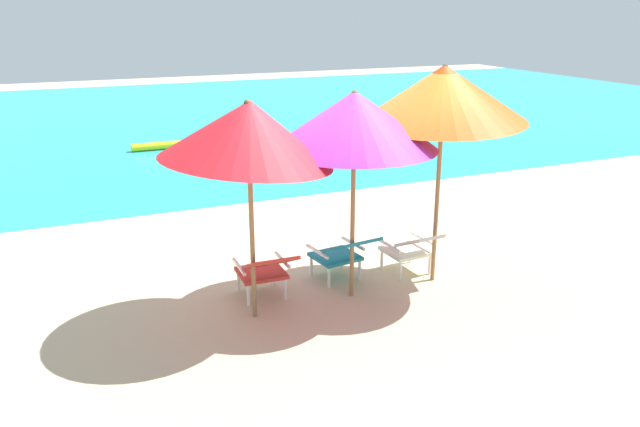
{
  "coord_description": "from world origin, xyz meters",
  "views": [
    {
      "loc": [
        -2.96,
        -6.51,
        3.22
      ],
      "look_at": [
        0.0,
        0.37,
        0.75
      ],
      "focal_mm": 35.58,
      "sensor_mm": 36.0,
      "label": 1
    }
  ],
  "objects": [
    {
      "name": "beach_umbrella_center",
      "position": [
        0.03,
        -0.49,
        2.05
      ],
      "size": [
        2.01,
        2.01,
        2.37
      ],
      "color": "olive",
      "rests_on": "ground_plane"
    },
    {
      "name": "ocean_band",
      "position": [
        0.0,
        12.48,
        0.0
      ],
      "size": [
        40.0,
        18.0,
        0.01
      ],
      "primitive_type": "cube",
      "color": "#28B2B7",
      "rests_on": "ground_plane"
    },
    {
      "name": "lounge_chair_center",
      "position": [
        0.09,
        -0.12,
        0.4
      ],
      "size": [
        0.64,
        0.94,
        0.68
      ],
      "color": "teal",
      "rests_on": "ground_plane"
    },
    {
      "name": "beach_umbrella_left",
      "position": [
        -1.16,
        -0.54,
        2.03
      ],
      "size": [
        1.92,
        1.88,
        2.43
      ],
      "color": "olive",
      "rests_on": "ground_plane"
    },
    {
      "name": "lounge_chair_right",
      "position": [
        0.97,
        -0.3,
        0.4
      ],
      "size": [
        0.59,
        0.91,
        0.68
      ],
      "color": "silver",
      "rests_on": "ground_plane"
    },
    {
      "name": "swim_buoy",
      "position": [
        -0.5,
        8.31,
        0.1
      ],
      "size": [
        1.6,
        0.18,
        0.18
      ],
      "primitive_type": "cylinder",
      "rotation": [
        0.0,
        1.57,
        0.0
      ],
      "color": "yellow",
      "rests_on": "ocean_band"
    },
    {
      "name": "lounge_chair_left",
      "position": [
        -0.93,
        -0.24,
        0.4
      ],
      "size": [
        0.56,
        0.88,
        0.68
      ],
      "color": "red",
      "rests_on": "ground_plane"
    },
    {
      "name": "beach_umbrella_right",
      "position": [
        1.14,
        -0.48,
        2.27
      ],
      "size": [
        2.63,
        2.62,
        2.64
      ],
      "color": "olive",
      "rests_on": "ground_plane"
    },
    {
      "name": "ground_plane",
      "position": [
        0.0,
        4.0,
        0.0
      ],
      "size": [
        40.0,
        40.0,
        0.0
      ],
      "primitive_type": "plane",
      "color": "#CCB78E"
    }
  ]
}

